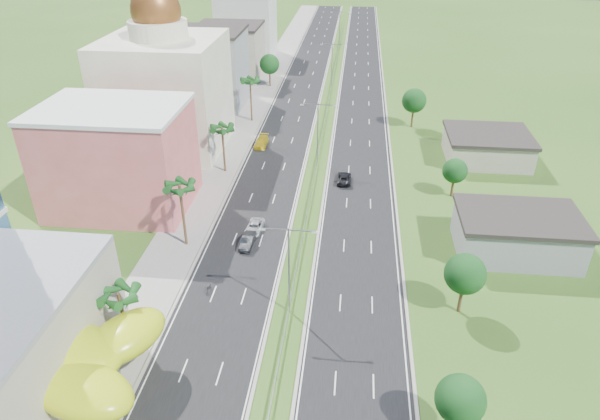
% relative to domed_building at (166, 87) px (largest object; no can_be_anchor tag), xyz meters
% --- Properties ---
extents(ground, '(500.00, 500.00, 0.00)m').
position_rel_domed_building_xyz_m(ground, '(28.00, -55.00, -11.35)').
color(ground, '#2D5119').
rests_on(ground, ground).
extents(road_left, '(11.00, 260.00, 0.04)m').
position_rel_domed_building_xyz_m(road_left, '(20.50, 35.00, -11.33)').
color(road_left, black).
rests_on(road_left, ground).
extents(road_right, '(11.00, 260.00, 0.04)m').
position_rel_domed_building_xyz_m(road_right, '(35.50, 35.00, -11.33)').
color(road_right, black).
rests_on(road_right, ground).
extents(sidewalk_left, '(7.00, 260.00, 0.12)m').
position_rel_domed_building_xyz_m(sidewalk_left, '(11.00, 35.00, -11.29)').
color(sidewalk_left, gray).
rests_on(sidewalk_left, ground).
extents(median_guardrail, '(0.10, 216.06, 0.76)m').
position_rel_domed_building_xyz_m(median_guardrail, '(28.00, 16.99, -10.74)').
color(median_guardrail, gray).
rests_on(median_guardrail, ground).
extents(streetlight_median_b, '(6.04, 0.25, 11.00)m').
position_rel_domed_building_xyz_m(streetlight_median_b, '(28.00, -45.00, -4.61)').
color(streetlight_median_b, gray).
rests_on(streetlight_median_b, ground).
extents(streetlight_median_c, '(6.04, 0.25, 11.00)m').
position_rel_domed_building_xyz_m(streetlight_median_c, '(28.00, -5.00, -4.61)').
color(streetlight_median_c, gray).
rests_on(streetlight_median_c, ground).
extents(streetlight_median_d, '(6.04, 0.25, 11.00)m').
position_rel_domed_building_xyz_m(streetlight_median_d, '(28.00, 40.00, -4.61)').
color(streetlight_median_d, gray).
rests_on(streetlight_median_d, ground).
extents(streetlight_median_e, '(6.04, 0.25, 11.00)m').
position_rel_domed_building_xyz_m(streetlight_median_e, '(28.00, 85.00, -4.61)').
color(streetlight_median_e, gray).
rests_on(streetlight_median_e, ground).
extents(lime_canopy, '(18.00, 15.00, 7.40)m').
position_rel_domed_building_xyz_m(lime_canopy, '(8.00, -59.00, -6.36)').
color(lime_canopy, '#B6CA13').
rests_on(lime_canopy, ground).
extents(pink_shophouse, '(20.00, 15.00, 15.00)m').
position_rel_domed_building_xyz_m(pink_shophouse, '(0.00, -23.00, -3.85)').
color(pink_shophouse, '#CC5953').
rests_on(pink_shophouse, ground).
extents(domed_building, '(20.00, 20.00, 28.70)m').
position_rel_domed_building_xyz_m(domed_building, '(0.00, 0.00, 0.00)').
color(domed_building, beige).
rests_on(domed_building, ground).
extents(midrise_grey, '(16.00, 15.00, 16.00)m').
position_rel_domed_building_xyz_m(midrise_grey, '(1.00, 25.00, -3.35)').
color(midrise_grey, gray).
rests_on(midrise_grey, ground).
extents(midrise_beige, '(16.00, 15.00, 13.00)m').
position_rel_domed_building_xyz_m(midrise_beige, '(1.00, 47.00, -4.85)').
color(midrise_beige, '#A09784').
rests_on(midrise_beige, ground).
extents(midrise_white, '(16.00, 15.00, 18.00)m').
position_rel_domed_building_xyz_m(midrise_white, '(1.00, 70.00, -2.35)').
color(midrise_white, silver).
rests_on(midrise_white, ground).
extents(shed_near, '(15.00, 10.00, 5.00)m').
position_rel_domed_building_xyz_m(shed_near, '(56.00, -30.00, -8.85)').
color(shed_near, gray).
rests_on(shed_near, ground).
extents(shed_far, '(14.00, 12.00, 4.40)m').
position_rel_domed_building_xyz_m(shed_far, '(58.00, -0.00, -9.15)').
color(shed_far, '#A09784').
rests_on(shed_far, ground).
extents(palm_tree_b, '(3.60, 3.60, 8.10)m').
position_rel_domed_building_xyz_m(palm_tree_b, '(12.50, -53.00, -4.29)').
color(palm_tree_b, '#47301C').
rests_on(palm_tree_b, ground).
extents(palm_tree_c, '(3.60, 3.60, 9.60)m').
position_rel_domed_building_xyz_m(palm_tree_c, '(12.50, -33.00, -2.85)').
color(palm_tree_c, '#47301C').
rests_on(palm_tree_c, ground).
extents(palm_tree_d, '(3.60, 3.60, 8.60)m').
position_rel_domed_building_xyz_m(palm_tree_d, '(12.50, -10.00, -3.81)').
color(palm_tree_d, '#47301C').
rests_on(palm_tree_d, ground).
extents(palm_tree_e, '(3.60, 3.60, 9.40)m').
position_rel_domed_building_xyz_m(palm_tree_e, '(12.50, 15.00, -3.05)').
color(palm_tree_e, '#47301C').
rests_on(palm_tree_e, ground).
extents(leafy_tree_lfar, '(4.90, 4.90, 8.05)m').
position_rel_domed_building_xyz_m(leafy_tree_lfar, '(12.50, 40.00, -5.78)').
color(leafy_tree_lfar, '#47301C').
rests_on(leafy_tree_lfar, ground).
extents(leafy_tree_ra, '(4.20, 4.20, 6.90)m').
position_rel_domed_building_xyz_m(leafy_tree_ra, '(44.00, -60.00, -6.58)').
color(leafy_tree_ra, '#47301C').
rests_on(leafy_tree_ra, ground).
extents(leafy_tree_rb, '(4.55, 4.55, 7.47)m').
position_rel_domed_building_xyz_m(leafy_tree_rb, '(47.00, -43.00, -6.18)').
color(leafy_tree_rb, '#47301C').
rests_on(leafy_tree_rb, ground).
extents(leafy_tree_rc, '(3.85, 3.85, 6.33)m').
position_rel_domed_building_xyz_m(leafy_tree_rc, '(50.00, -15.00, -6.98)').
color(leafy_tree_rc, '#47301C').
rests_on(leafy_tree_rc, ground).
extents(leafy_tree_rd, '(4.90, 4.90, 8.05)m').
position_rel_domed_building_xyz_m(leafy_tree_rd, '(46.00, 15.00, -5.78)').
color(leafy_tree_rd, '#47301C').
rests_on(leafy_tree_rd, ground).
extents(car_dark_left, '(1.72, 4.49, 1.46)m').
position_rel_domed_building_xyz_m(car_dark_left, '(20.80, -32.38, -10.59)').
color(car_dark_left, black).
rests_on(car_dark_left, road_left).
extents(car_silver_mid_left, '(2.51, 4.84, 1.30)m').
position_rel_domed_building_xyz_m(car_silver_mid_left, '(21.04, -28.69, -10.66)').
color(car_silver_mid_left, '#B4B8BC').
rests_on(car_silver_mid_left, road_left).
extents(car_yellow_far_left, '(2.28, 5.45, 1.57)m').
position_rel_domed_building_xyz_m(car_yellow_far_left, '(16.85, 1.73, -10.53)').
color(car_yellow_far_left, gold).
rests_on(car_yellow_far_left, road_left).
extents(car_dark_far_right, '(2.31, 4.94, 1.37)m').
position_rel_domed_building_xyz_m(car_dark_far_right, '(33.00, -11.85, -10.63)').
color(car_dark_far_right, black).
rests_on(car_dark_far_right, road_right).
extents(motorcycle, '(0.55, 1.82, 1.16)m').
position_rel_domed_building_xyz_m(motorcycle, '(18.05, -42.55, -10.73)').
color(motorcycle, black).
rests_on(motorcycle, road_left).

